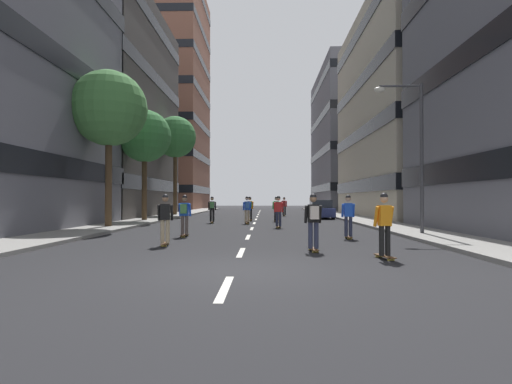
{
  "coord_description": "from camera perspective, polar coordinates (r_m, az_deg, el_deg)",
  "views": [
    {
      "loc": [
        0.73,
        -9.5,
        1.62
      ],
      "look_at": [
        0.0,
        22.97,
        2.15
      ],
      "focal_mm": 29.12,
      "sensor_mm": 36.0,
      "label": 1
    }
  ],
  "objects": [
    {
      "name": "skater_2",
      "position": [
        27.79,
        -6.05,
        -2.17
      ],
      "size": [
        0.55,
        0.91,
        1.78
      ],
      "color": "brown",
      "rests_on": "ground_plane"
    },
    {
      "name": "building_left_mid",
      "position": [
        42.53,
        -25.12,
        10.07
      ],
      "size": [
        17.65,
        18.55,
        19.17
      ],
      "color": "#4C4744",
      "rests_on": "ground_plane"
    },
    {
      "name": "skater_10",
      "position": [
        39.16,
        3.89,
        -1.82
      ],
      "size": [
        0.54,
        0.91,
        1.78
      ],
      "color": "brown",
      "rests_on": "ground_plane"
    },
    {
      "name": "building_left_far",
      "position": [
        69.21,
        -14.71,
        12.39
      ],
      "size": [
        17.65,
        17.39,
        34.89
      ],
      "color": "brown",
      "rests_on": "ground_plane"
    },
    {
      "name": "skater_4",
      "position": [
        17.92,
        -9.8,
        -2.85
      ],
      "size": [
        0.54,
        0.91,
        1.78
      ],
      "color": "brown",
      "rests_on": "ground_plane"
    },
    {
      "name": "lane_markings",
      "position": [
        32.55,
        0.0,
        -3.78
      ],
      "size": [
        0.16,
        52.2,
        0.01
      ],
      "color": "silver",
      "rests_on": "ground_plane"
    },
    {
      "name": "skater_1",
      "position": [
        29.4,
        2.82,
        -2.11
      ],
      "size": [
        0.56,
        0.92,
        1.78
      ],
      "color": "brown",
      "rests_on": "ground_plane"
    },
    {
      "name": "street_tree_far",
      "position": [
        40.31,
        -11.03,
        7.36
      ],
      "size": [
        3.91,
        3.91,
        9.29
      ],
      "color": "#4C3823",
      "rests_on": "sidewalk_left"
    },
    {
      "name": "sidewalk_right",
      "position": [
        35.12,
        12.92,
        -3.44
      ],
      "size": [
        2.66,
        60.77,
        0.14
      ],
      "primitive_type": "cube",
      "color": "gray",
      "rests_on": "ground_plane"
    },
    {
      "name": "street_tree_mid",
      "position": [
        24.4,
        -19.55,
        10.71
      ],
      "size": [
        4.11,
        4.11,
        8.47
      ],
      "color": "#4C3823",
      "rests_on": "sidewalk_left"
    },
    {
      "name": "skater_0",
      "position": [
        14.65,
        -12.37,
        -3.39
      ],
      "size": [
        0.55,
        0.92,
        1.78
      ],
      "color": "brown",
      "rests_on": "ground_plane"
    },
    {
      "name": "parked_car_near",
      "position": [
        34.47,
        8.86,
        -2.45
      ],
      "size": [
        1.82,
        4.4,
        1.52
      ],
      "color": "navy",
      "rests_on": "ground_plane"
    },
    {
      "name": "skater_9",
      "position": [
        30.55,
        -0.83,
        -2.07
      ],
      "size": [
        0.56,
        0.92,
        1.78
      ],
      "color": "brown",
      "rests_on": "ground_plane"
    },
    {
      "name": "skater_5",
      "position": [
        11.68,
        17.23,
        -4.0
      ],
      "size": [
        0.57,
        0.92,
        1.78
      ],
      "color": "brown",
      "rests_on": "ground_plane"
    },
    {
      "name": "skater_3",
      "position": [
        12.85,
        7.89,
        -3.62
      ],
      "size": [
        0.54,
        0.91,
        1.78
      ],
      "color": "brown",
      "rests_on": "ground_plane"
    },
    {
      "name": "skater_6",
      "position": [
        23.05,
        3.1,
        -2.51
      ],
      "size": [
        0.56,
        0.92,
        1.78
      ],
      "color": "brown",
      "rests_on": "ground_plane"
    },
    {
      "name": "streetlamp_right",
      "position": [
        19.42,
        20.76,
        6.58
      ],
      "size": [
        2.13,
        0.3,
        6.5
      ],
      "color": "#3F3F44",
      "rests_on": "sidewalk_right"
    },
    {
      "name": "skater_7",
      "position": [
        17.24,
        12.56,
        -3.02
      ],
      "size": [
        0.54,
        0.91,
        1.78
      ],
      "color": "brown",
      "rests_on": "ground_plane"
    },
    {
      "name": "street_tree_near",
      "position": [
        30.57,
        -15.05,
        7.37
      ],
      "size": [
        3.69,
        3.69,
        7.76
      ],
      "color": "#4C3823",
      "rests_on": "sidewalk_left"
    },
    {
      "name": "skater_8",
      "position": [
        26.81,
        -1.23,
        -2.22
      ],
      "size": [
        0.56,
        0.92,
        1.78
      ],
      "color": "brown",
      "rests_on": "ground_plane"
    },
    {
      "name": "ground_plane",
      "position": [
        31.65,
        -0.04,
        -3.87
      ],
      "size": [
        132.6,
        132.6,
        0.0
      ],
      "primitive_type": "plane",
      "color": "black"
    },
    {
      "name": "building_right_mid",
      "position": [
        41.83,
        25.88,
        9.7
      ],
      "size": [
        17.65,
        21.43,
        18.36
      ],
      "color": "#BCB29E",
      "rests_on": "ground_plane"
    },
    {
      "name": "sidewalk_left",
      "position": [
        35.44,
        -12.66,
        -3.42
      ],
      "size": [
        2.66,
        60.77,
        0.14
      ],
      "primitive_type": "cube",
      "color": "gray",
      "rests_on": "ground_plane"
    },
    {
      "name": "building_right_far",
      "position": [
        67.59,
        16.11,
        6.88
      ],
      "size": [
        17.65,
        22.65,
        21.34
      ],
      "color": "slate",
      "rests_on": "ground_plane"
    }
  ]
}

